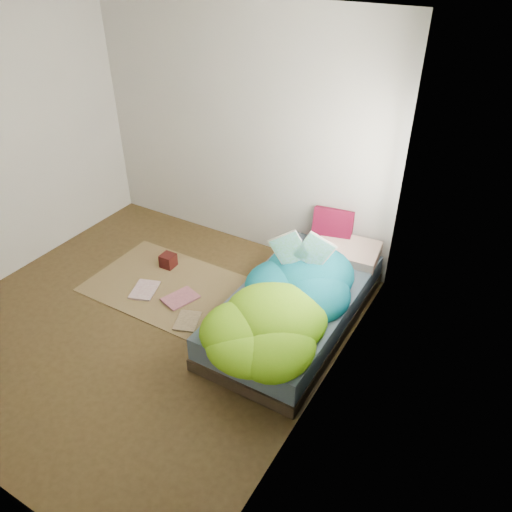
% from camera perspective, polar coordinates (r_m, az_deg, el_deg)
% --- Properties ---
extents(ground, '(3.50, 3.50, 0.00)m').
position_cam_1_polar(ground, '(4.85, -12.68, -7.39)').
color(ground, '#44321A').
rests_on(ground, ground).
extents(room_walls, '(3.54, 3.54, 2.62)m').
position_cam_1_polar(room_walls, '(4.00, -15.37, 10.45)').
color(room_walls, silver).
rests_on(room_walls, ground).
extents(bed, '(1.00, 2.00, 0.34)m').
position_cam_1_polar(bed, '(4.64, 4.47, -5.98)').
color(bed, '#32291B').
rests_on(bed, ground).
extents(duvet, '(0.96, 1.84, 0.34)m').
position_cam_1_polar(duvet, '(4.27, 3.34, -4.10)').
color(duvet, '#075E75').
rests_on(duvet, bed).
extents(rug, '(1.60, 1.10, 0.01)m').
position_cam_1_polar(rug, '(5.24, -9.99, -3.43)').
color(rug, brown).
rests_on(rug, ground).
extents(pillow_floral, '(0.64, 0.43, 0.14)m').
position_cam_1_polar(pillow_floral, '(5.05, 10.43, 0.51)').
color(pillow_floral, beige).
rests_on(pillow_floral, bed).
extents(pillow_magenta, '(0.42, 0.21, 0.40)m').
position_cam_1_polar(pillow_magenta, '(5.14, 8.72, 3.14)').
color(pillow_magenta, '#47041B').
rests_on(pillow_magenta, bed).
extents(open_book, '(0.47, 0.26, 0.29)m').
position_cam_1_polar(open_book, '(4.37, 5.31, 1.75)').
color(open_book, '#2C8933').
rests_on(open_book, duvet).
extents(wooden_box, '(0.15, 0.15, 0.15)m').
position_cam_1_polar(wooden_box, '(5.49, -10.00, -0.51)').
color(wooden_box, '#380D0C').
rests_on(wooden_box, rug).
extents(floor_book_a, '(0.33, 0.38, 0.02)m').
position_cam_1_polar(floor_book_a, '(5.25, -13.79, -3.65)').
color(floor_book_a, silver).
rests_on(floor_book_a, rug).
extents(floor_book_b, '(0.33, 0.39, 0.03)m').
position_cam_1_polar(floor_book_b, '(5.11, -9.41, -4.17)').
color(floor_book_b, '#BC6C73').
rests_on(floor_book_b, rug).
extents(floor_book_c, '(0.30, 0.34, 0.02)m').
position_cam_1_polar(floor_book_c, '(4.79, -9.06, -7.21)').
color(floor_book_c, tan).
rests_on(floor_book_c, rug).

